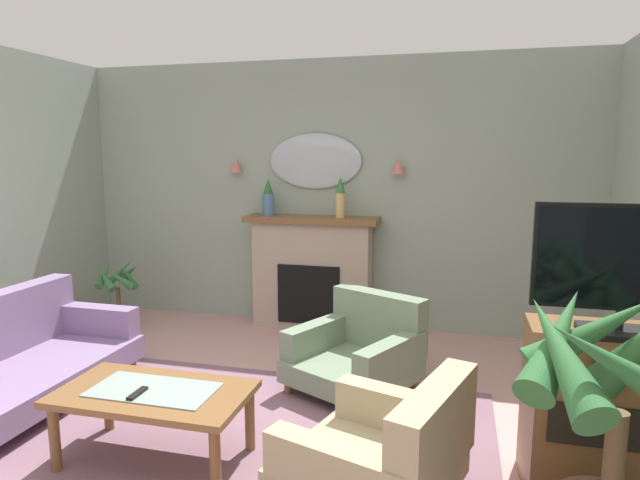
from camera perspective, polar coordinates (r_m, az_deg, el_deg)
floor at (r=3.43m, az=-11.26°, el=-23.36°), size 6.28×6.60×0.10m
wall_back at (r=5.62m, az=0.93°, el=4.77°), size 6.28×0.10×2.73m
patterned_rug at (r=3.56m, az=-9.81°, el=-21.00°), size 3.20×2.40×0.01m
fireplace at (r=5.55m, az=-0.87°, el=-3.55°), size 1.36×0.36×1.16m
mantel_vase_right at (r=5.54m, az=-5.47°, el=4.36°), size 0.12×0.12×0.38m
mantel_vase_centre at (r=5.33m, az=2.15°, el=4.65°), size 0.10×0.10×0.40m
wall_mirror at (r=5.55m, az=-0.51°, el=8.32°), size 0.96×0.06×0.56m
wall_sconce_left at (r=5.78m, az=-8.88°, el=7.74°), size 0.14×0.14×0.14m
wall_sconce_right at (r=5.35m, az=8.26°, el=7.66°), size 0.14×0.14×0.14m
coffee_table at (r=3.38m, az=-17.09°, el=-15.75°), size 1.10×0.60×0.45m
tv_remote at (r=3.31m, az=-18.70°, el=-15.12°), size 0.04×0.16×0.02m
floral_couch at (r=4.53m, az=-29.84°, el=-11.03°), size 0.88×1.73×0.76m
armchair_beside_couch at (r=4.21m, az=4.22°, el=-11.52°), size 1.08×1.09×0.71m
armchair_near_fireplace at (r=2.91m, az=6.99°, el=-21.45°), size 1.03×1.01×0.71m
tv_cabinet at (r=3.24m, az=28.21°, el=-16.31°), size 0.80×0.57×0.90m
tv_flatscreen at (r=2.98m, az=29.44°, el=-2.46°), size 0.84×0.24×0.65m
potted_plant_small_fern at (r=5.93m, az=-20.50°, el=-5.33°), size 0.45×0.46×0.72m
potted_plant_tall_palm at (r=2.53m, az=28.84°, el=-17.30°), size 0.87×0.86×1.33m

